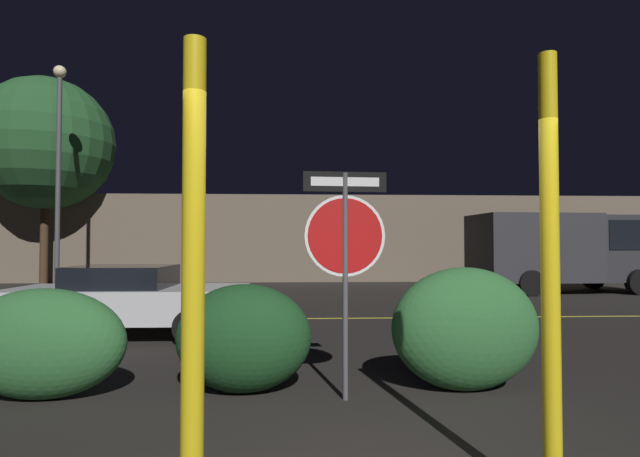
# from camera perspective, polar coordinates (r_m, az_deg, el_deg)

# --- Properties ---
(road_center_stripe) EXTENTS (43.14, 0.12, 0.01)m
(road_center_stripe) POSITION_cam_1_polar(r_m,az_deg,el_deg) (11.47, 0.02, -10.23)
(road_center_stripe) COLOR gold
(road_center_stripe) RESTS_ON ground_plane
(stop_sign) EXTENTS (0.93, 0.08, 2.49)m
(stop_sign) POSITION_cam_1_polar(r_m,az_deg,el_deg) (5.47, 2.89, -0.98)
(stop_sign) COLOR #4C4C51
(stop_sign) RESTS_ON ground_plane
(yellow_pole_left) EXTENTS (0.12, 0.12, 2.78)m
(yellow_pole_left) POSITION_cam_1_polar(r_m,az_deg,el_deg) (2.71, -14.31, -8.11)
(yellow_pole_left) COLOR yellow
(yellow_pole_left) RESTS_ON ground_plane
(yellow_pole_right) EXTENTS (0.12, 0.12, 2.93)m
(yellow_pole_right) POSITION_cam_1_polar(r_m,az_deg,el_deg) (3.53, 24.83, -5.32)
(yellow_pole_right) COLOR yellow
(yellow_pole_right) RESTS_ON ground_plane
(hedge_bush_1) EXTENTS (1.81, 0.83, 1.21)m
(hedge_bush_1) POSITION_cam_1_polar(r_m,az_deg,el_deg) (6.37, -29.13, -11.40)
(hedge_bush_1) COLOR #2D6633
(hedge_bush_1) RESTS_ON ground_plane
(hedge_bush_2) EXTENTS (1.54, 0.96, 1.23)m
(hedge_bush_2) POSITION_cam_1_polar(r_m,az_deg,el_deg) (5.91, -8.68, -12.25)
(hedge_bush_2) COLOR #19421E
(hedge_bush_2) RESTS_ON ground_plane
(hedge_bush_3) EXTENTS (1.72, 0.86, 1.42)m
(hedge_bush_3) POSITION_cam_1_polar(r_m,az_deg,el_deg) (6.13, 16.23, -10.92)
(hedge_bush_3) COLOR #2D6633
(hedge_bush_3) RESTS_ON ground_plane
(passing_car_2) EXTENTS (4.36, 2.04, 1.29)m
(passing_car_2) POSITION_cam_1_polar(r_m,az_deg,el_deg) (9.95, -21.00, -7.55)
(passing_car_2) COLOR silver
(passing_car_2) RESTS_ON ground_plane
(delivery_truck) EXTENTS (6.39, 2.85, 2.71)m
(delivery_truck) POSITION_cam_1_polar(r_m,az_deg,el_deg) (19.61, 26.57, -1.90)
(delivery_truck) COLOR #2D2D33
(delivery_truck) RESTS_ON ground_plane
(street_lamp) EXTENTS (0.41, 0.41, 7.69)m
(street_lamp) POSITION_cam_1_polar(r_m,az_deg,el_deg) (19.02, -27.70, 7.54)
(street_lamp) COLOR #4C4C51
(street_lamp) RESTS_ON ground_plane
(tree_0) EXTENTS (5.48, 5.48, 8.60)m
(tree_0) POSITION_cam_1_polar(r_m,az_deg,el_deg) (23.97, -28.85, 8.47)
(tree_0) COLOR #422D1E
(tree_0) RESTS_ON ground_plane
(building_backdrop) EXTENTS (38.65, 3.57, 3.87)m
(building_backdrop) POSITION_cam_1_polar(r_m,az_deg,el_deg) (23.78, -3.66, -1.16)
(building_backdrop) COLOR #6B5B4C
(building_backdrop) RESTS_ON ground_plane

